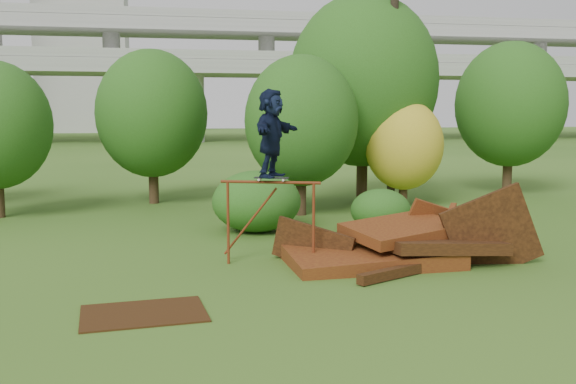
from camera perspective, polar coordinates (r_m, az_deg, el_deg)
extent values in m
plane|color=#2D5116|center=(12.36, 5.48, -8.43)|extent=(240.00, 240.00, 0.00)
cube|color=#46180C|center=(14.24, 7.31, -5.62)|extent=(3.72, 2.36, 0.61)
cube|color=black|center=(14.46, 13.38, -4.59)|extent=(2.65, 1.76, 0.50)
cube|color=#46180C|center=(14.59, 10.09, -3.28)|extent=(2.82, 2.30, 0.51)
cube|color=black|center=(14.72, 17.64, -3.61)|extent=(2.34, 0.50, 2.28)
cube|color=#46180C|center=(15.72, 12.44, -3.15)|extent=(1.61, 0.47, 1.53)
cube|color=black|center=(14.26, 2.22, -4.85)|extent=(1.69, 1.20, 1.26)
cube|color=black|center=(13.26, 10.19, -6.90)|extent=(2.25, 1.27, 0.20)
cube|color=#46180C|center=(15.55, 14.27, -1.82)|extent=(0.79, 1.18, 0.32)
cylinder|color=#64230F|center=(14.04, -5.34, -2.75)|extent=(0.06, 0.06, 1.82)
cylinder|color=#64230F|center=(13.70, 2.28, -2.97)|extent=(0.06, 0.06, 1.82)
cylinder|color=#64230F|center=(13.71, -1.59, 0.87)|extent=(2.07, 0.80, 0.06)
cube|color=black|center=(13.69, -1.47, 1.27)|extent=(0.76, 0.44, 0.02)
cylinder|color=beige|center=(13.67, -2.62, 1.10)|extent=(0.06, 0.05, 0.05)
cylinder|color=beige|center=(13.83, -2.49, 1.17)|extent=(0.06, 0.05, 0.05)
cylinder|color=beige|center=(13.57, -0.43, 1.06)|extent=(0.06, 0.05, 0.05)
cylinder|color=beige|center=(13.73, -0.32, 1.13)|extent=(0.06, 0.05, 0.05)
imported|color=black|center=(13.63, -1.48, 5.25)|extent=(1.43, 1.76, 1.88)
cube|color=#311B0A|center=(11.00, -12.71, -10.48)|extent=(2.13, 1.62, 0.03)
cylinder|color=black|center=(23.80, -11.86, 1.11)|extent=(0.35, 0.35, 1.76)
ellipsoid|color=#204412|center=(23.67, -12.01, 6.84)|extent=(3.99, 3.99, 4.58)
cylinder|color=black|center=(20.64, 1.16, 0.24)|extent=(0.34, 0.34, 1.67)
ellipsoid|color=#204412|center=(20.49, 1.17, 6.35)|extent=(3.63, 3.63, 4.18)
cylinder|color=black|center=(23.99, 6.59, 2.02)|extent=(0.41, 0.41, 2.39)
ellipsoid|color=#204412|center=(23.92, 6.71, 9.79)|extent=(5.47, 5.47, 6.29)
cylinder|color=black|center=(22.68, 10.20, 0.11)|extent=(0.30, 0.30, 1.16)
ellipsoid|color=#A58C19|center=(22.55, 10.29, 4.13)|extent=(2.70, 2.70, 3.11)
cylinder|color=black|center=(27.53, 18.92, 1.91)|extent=(0.37, 0.37, 1.98)
ellipsoid|color=#204412|center=(27.43, 19.14, 7.37)|extent=(4.35, 4.35, 5.01)
ellipsoid|color=#204412|center=(17.74, -2.81, -0.83)|extent=(2.47, 2.28, 1.71)
ellipsoid|color=#204412|center=(18.04, 8.23, -1.60)|extent=(1.68, 1.54, 1.19)
cylinder|color=black|center=(22.67, 9.38, 12.41)|extent=(0.28, 0.28, 10.87)
cube|color=gray|center=(71.64, -8.39, 10.80)|extent=(160.00, 9.00, 1.40)
cube|color=gray|center=(78.09, -8.67, 14.17)|extent=(160.00, 9.00, 1.40)
cylinder|color=gray|center=(72.89, -22.72, 7.12)|extent=(2.20, 2.20, 8.00)
cylinder|color=gray|center=(71.49, -8.33, 7.60)|extent=(2.20, 2.20, 8.00)
cylinder|color=gray|center=(74.55, 5.75, 7.62)|extent=(2.20, 2.20, 8.00)
cube|color=#9E9E99|center=(114.61, -17.65, 12.14)|extent=(14.00, 14.00, 28.00)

